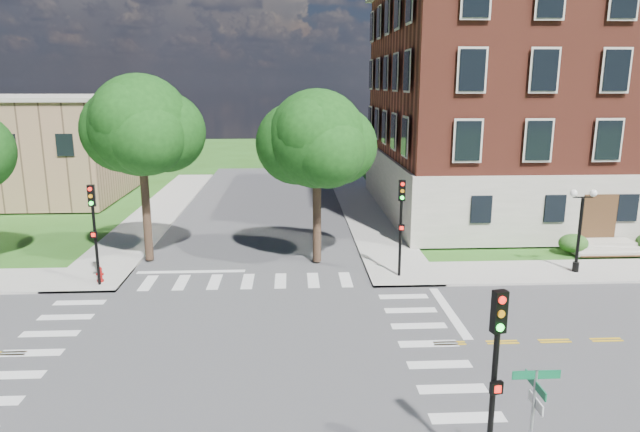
{
  "coord_description": "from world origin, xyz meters",
  "views": [
    {
      "loc": [
        2.19,
        -19.27,
        9.47
      ],
      "look_at": [
        3.55,
        7.43,
        3.2
      ],
      "focal_mm": 32.0,
      "sensor_mm": 36.0,
      "label": 1
    }
  ],
  "objects_px": {
    "traffic_signal_se": "(496,362)",
    "traffic_signal_ne": "(401,216)",
    "twin_lamp_west": "(580,226)",
    "fire_hydrant": "(100,275)",
    "traffic_signal_nw": "(94,222)",
    "street_sign_pole": "(534,407)"
  },
  "relations": [
    {
      "from": "traffic_signal_se",
      "to": "traffic_signal_nw",
      "type": "bearing_deg",
      "value": 134.04
    },
    {
      "from": "traffic_signal_nw",
      "to": "street_sign_pole",
      "type": "bearing_deg",
      "value": -45.44
    },
    {
      "from": "traffic_signal_se",
      "to": "traffic_signal_ne",
      "type": "height_order",
      "value": "same"
    },
    {
      "from": "traffic_signal_se",
      "to": "traffic_signal_ne",
      "type": "xyz_separation_m",
      "value": [
        0.63,
        14.84,
        0.0
      ]
    },
    {
      "from": "traffic_signal_ne",
      "to": "street_sign_pole",
      "type": "relative_size",
      "value": 1.55
    },
    {
      "from": "traffic_signal_ne",
      "to": "traffic_signal_se",
      "type": "bearing_deg",
      "value": -92.45
    },
    {
      "from": "fire_hydrant",
      "to": "traffic_signal_se",
      "type": "bearing_deg",
      "value": -46.56
    },
    {
      "from": "traffic_signal_nw",
      "to": "street_sign_pole",
      "type": "height_order",
      "value": "traffic_signal_nw"
    },
    {
      "from": "traffic_signal_se",
      "to": "traffic_signal_ne",
      "type": "distance_m",
      "value": 14.86
    },
    {
      "from": "fire_hydrant",
      "to": "traffic_signal_nw",
      "type": "bearing_deg",
      "value": -78.04
    },
    {
      "from": "traffic_signal_nw",
      "to": "fire_hydrant",
      "type": "height_order",
      "value": "traffic_signal_nw"
    },
    {
      "from": "street_sign_pole",
      "to": "traffic_signal_nw",
      "type": "bearing_deg",
      "value": 134.56
    },
    {
      "from": "traffic_signal_se",
      "to": "street_sign_pole",
      "type": "relative_size",
      "value": 1.55
    },
    {
      "from": "traffic_signal_nw",
      "to": "fire_hydrant",
      "type": "xyz_separation_m",
      "value": [
        -0.08,
        0.39,
        -2.72
      ]
    },
    {
      "from": "twin_lamp_west",
      "to": "fire_hydrant",
      "type": "relative_size",
      "value": 5.64
    },
    {
      "from": "traffic_signal_ne",
      "to": "twin_lamp_west",
      "type": "relative_size",
      "value": 1.13
    },
    {
      "from": "traffic_signal_se",
      "to": "street_sign_pole",
      "type": "distance_m",
      "value": 1.27
    },
    {
      "from": "traffic_signal_se",
      "to": "traffic_signal_nw",
      "type": "distance_m",
      "value": 19.9
    },
    {
      "from": "traffic_signal_se",
      "to": "twin_lamp_west",
      "type": "distance_m",
      "value": 17.89
    },
    {
      "from": "traffic_signal_ne",
      "to": "fire_hydrant",
      "type": "height_order",
      "value": "traffic_signal_ne"
    },
    {
      "from": "traffic_signal_nw",
      "to": "street_sign_pole",
      "type": "xyz_separation_m",
      "value": [
        14.59,
        -14.81,
        -0.88
      ]
    },
    {
      "from": "street_sign_pole",
      "to": "fire_hydrant",
      "type": "distance_m",
      "value": 21.21
    }
  ]
}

